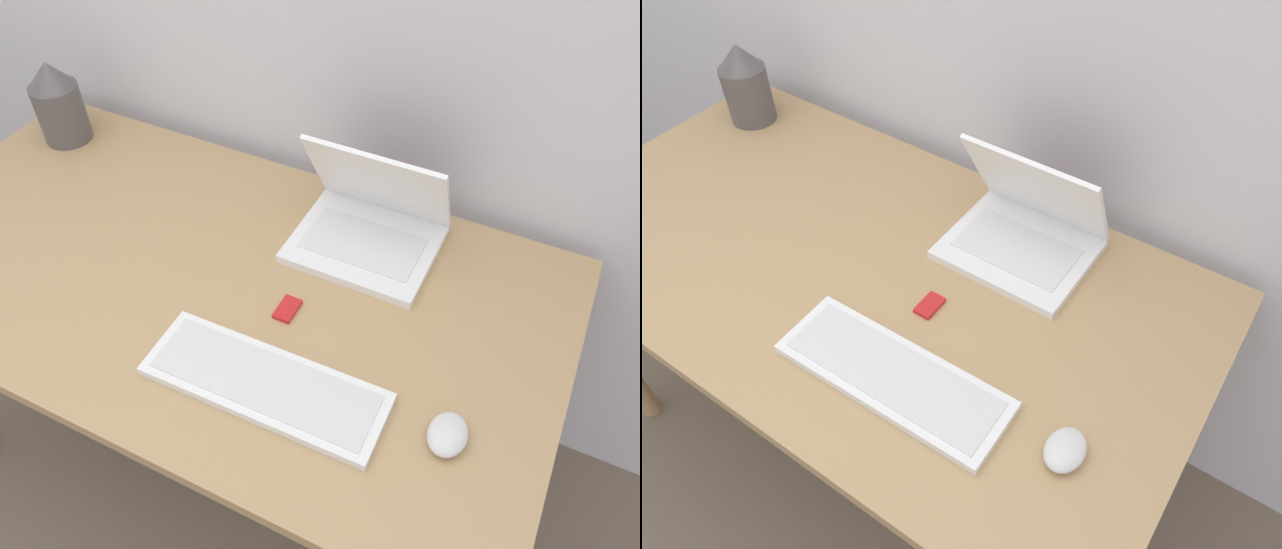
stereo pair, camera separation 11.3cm
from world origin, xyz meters
The scene contains 6 objects.
desk centered at (0.00, 0.39, 0.68)m, with size 1.45×0.78×0.76m.
laptop centered at (0.26, 0.62, 0.81)m, with size 0.30×0.25×0.24m.
keyboard centered at (0.24, 0.20, 0.77)m, with size 0.44×0.15×0.02m.
mouse centered at (0.56, 0.24, 0.78)m, with size 0.07×0.08×0.03m.
vase centered at (-0.58, 0.64, 0.86)m, with size 0.12×0.12×0.21m.
mp3_player centered at (0.19, 0.37, 0.76)m, with size 0.04×0.06×0.01m.
Camera 2 is at (0.69, -0.24, 1.69)m, focal length 35.00 mm.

